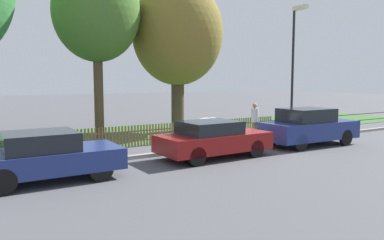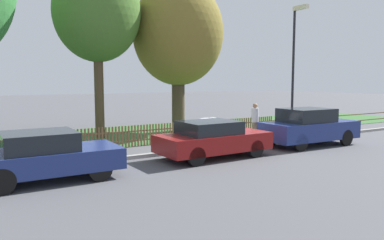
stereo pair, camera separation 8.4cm
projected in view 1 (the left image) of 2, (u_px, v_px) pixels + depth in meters
The scene contains 12 objects.
ground_plane at pixel (209, 151), 14.04m from camera, with size 120.00×120.00×0.00m, color #4C4C51.
kerb_stone at pixel (208, 149), 14.12m from camera, with size 36.09×0.20×0.12m, color gray.
grass_strip at pixel (147, 133), 18.73m from camera, with size 36.09×6.58×0.01m, color #33602D.
park_fence at pixel (180, 132), 15.90m from camera, with size 36.09×0.05×0.86m.
parked_car_silver_hatchback at pixel (46, 156), 9.75m from camera, with size 3.72×1.78×1.31m.
parked_car_black_saloon at pixel (213, 139), 12.69m from camera, with size 3.94×1.79×1.26m.
parked_car_navy_estate at pixel (308, 127), 15.11m from camera, with size 4.10×1.84×1.51m.
covered_motorcycle at pixel (206, 129), 14.87m from camera, with size 1.80×0.92×1.15m.
tree_behind_motorcycle at pixel (97, 12), 16.58m from camera, with size 3.87×3.87×7.89m.
tree_mid_park at pixel (177, 34), 18.80m from camera, with size 4.57×4.57×7.63m.
pedestrian_near_fence at pixel (255, 119), 16.56m from camera, with size 0.43×0.43×1.62m.
street_lamp at pixel (295, 57), 16.76m from camera, with size 0.20×0.79×5.88m.
Camera 1 is at (-7.79, -11.46, 2.63)m, focal length 35.00 mm.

